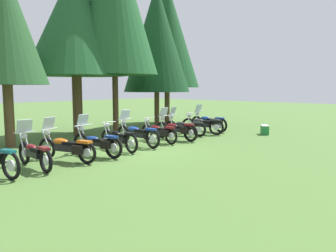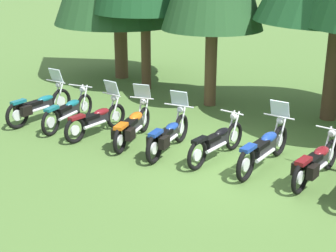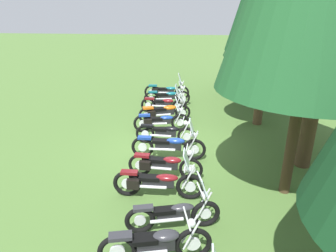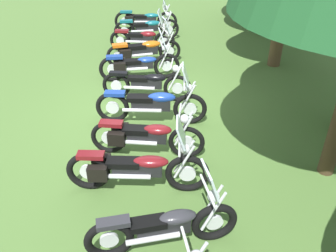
% 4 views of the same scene
% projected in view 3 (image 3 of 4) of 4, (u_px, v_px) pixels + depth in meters
% --- Properties ---
extents(ground_plane, '(80.00, 80.00, 0.00)m').
position_uv_depth(ground_plane, '(165.00, 151.00, 10.62)').
color(ground_plane, '#4C7033').
extents(motorcycle_0, '(0.74, 2.35, 1.39)m').
position_uv_depth(motorcycle_0, '(166.00, 91.00, 15.98)').
color(motorcycle_0, black).
rests_on(motorcycle_0, ground_plane).
extents(motorcycle_1, '(0.76, 2.26, 1.02)m').
position_uv_depth(motorcycle_1, '(167.00, 97.00, 15.05)').
color(motorcycle_1, black).
rests_on(motorcycle_1, ground_plane).
extents(motorcycle_2, '(0.64, 2.14, 1.35)m').
position_uv_depth(motorcycle_2, '(164.00, 104.00, 14.05)').
color(motorcycle_2, black).
rests_on(motorcycle_2, ground_plane).
extents(motorcycle_3, '(0.96, 2.20, 1.35)m').
position_uv_depth(motorcycle_3, '(164.00, 111.00, 13.02)').
color(motorcycle_3, black).
rests_on(motorcycle_3, ground_plane).
extents(motorcycle_4, '(0.82, 2.19, 1.37)m').
position_uv_depth(motorcycle_4, '(161.00, 121.00, 12.01)').
color(motorcycle_4, black).
rests_on(motorcycle_4, ground_plane).
extents(motorcycle_5, '(0.61, 2.20, 1.00)m').
position_uv_depth(motorcycle_5, '(166.00, 133.00, 10.93)').
color(motorcycle_5, black).
rests_on(motorcycle_5, ground_plane).
extents(motorcycle_6, '(0.74, 2.43, 1.38)m').
position_uv_depth(motorcycle_6, '(169.00, 145.00, 9.90)').
color(motorcycle_6, black).
rests_on(motorcycle_6, ground_plane).
extents(motorcycle_7, '(0.65, 2.19, 1.00)m').
position_uv_depth(motorcycle_7, '(163.00, 164.00, 8.83)').
color(motorcycle_7, black).
rests_on(motorcycle_7, ground_plane).
extents(motorcycle_8, '(0.73, 2.39, 1.38)m').
position_uv_depth(motorcycle_8, '(157.00, 182.00, 7.91)').
color(motorcycle_8, black).
rests_on(motorcycle_8, ground_plane).
extents(motorcycle_9, '(0.76, 2.12, 1.35)m').
position_uv_depth(motorcycle_9, '(175.00, 213.00, 6.79)').
color(motorcycle_9, black).
rests_on(motorcycle_9, ground_plane).
extents(motorcycle_10, '(0.76, 2.20, 1.03)m').
position_uv_depth(motorcycle_10, '(156.00, 244.00, 5.89)').
color(motorcycle_10, black).
rests_on(motorcycle_10, ground_plane).
extents(pine_tree_2, '(3.04, 3.04, 7.02)m').
position_uv_depth(pine_tree_2, '(271.00, 5.00, 11.19)').
color(pine_tree_2, brown).
rests_on(pine_tree_2, ground_plane).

